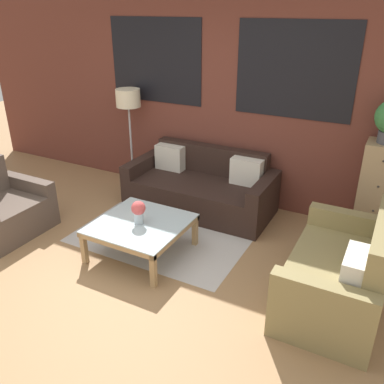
{
  "coord_description": "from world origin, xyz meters",
  "views": [
    {
      "loc": [
        2.17,
        -2.43,
        2.49
      ],
      "look_at": [
        0.21,
        1.28,
        0.55
      ],
      "focal_mm": 38.0,
      "sensor_mm": 36.0,
      "label": 1
    }
  ],
  "objects_px": {
    "coffee_table": "(141,227)",
    "armchair_corner": "(1,211)",
    "couch_dark": "(201,188)",
    "settee_vintage": "(341,275)",
    "drawer_cabinet": "(377,193)",
    "flower_vase": "(139,211)",
    "floor_lamp": "(128,104)"
  },
  "relations": [
    {
      "from": "coffee_table",
      "to": "armchair_corner",
      "type": "bearing_deg",
      "value": -167.58
    },
    {
      "from": "couch_dark",
      "to": "armchair_corner",
      "type": "relative_size",
      "value": 2.02
    },
    {
      "from": "settee_vintage",
      "to": "armchair_corner",
      "type": "relative_size",
      "value": 1.51
    },
    {
      "from": "settee_vintage",
      "to": "flower_vase",
      "type": "relative_size",
      "value": 5.57
    },
    {
      "from": "armchair_corner",
      "to": "flower_vase",
      "type": "xyz_separation_m",
      "value": [
        1.73,
        0.36,
        0.26
      ]
    },
    {
      "from": "coffee_table",
      "to": "settee_vintage",
      "type": "bearing_deg",
      "value": 4.23
    },
    {
      "from": "coffee_table",
      "to": "flower_vase",
      "type": "xyz_separation_m",
      "value": [
        -0.0,
        -0.02,
        0.2
      ]
    },
    {
      "from": "armchair_corner",
      "to": "settee_vintage",
      "type": "bearing_deg",
      "value": 8.03
    },
    {
      "from": "flower_vase",
      "to": "coffee_table",
      "type": "bearing_deg",
      "value": 80.82
    },
    {
      "from": "coffee_table",
      "to": "drawer_cabinet",
      "type": "bearing_deg",
      "value": 35.25
    },
    {
      "from": "floor_lamp",
      "to": "drawer_cabinet",
      "type": "bearing_deg",
      "value": 0.54
    },
    {
      "from": "armchair_corner",
      "to": "floor_lamp",
      "type": "xyz_separation_m",
      "value": [
        0.55,
        1.88,
        0.95
      ]
    },
    {
      "from": "settee_vintage",
      "to": "drawer_cabinet",
      "type": "bearing_deg",
      "value": 84.86
    },
    {
      "from": "armchair_corner",
      "to": "flower_vase",
      "type": "bearing_deg",
      "value": 11.85
    },
    {
      "from": "flower_vase",
      "to": "armchair_corner",
      "type": "bearing_deg",
      "value": -168.15
    },
    {
      "from": "couch_dark",
      "to": "settee_vintage",
      "type": "distance_m",
      "value": 2.28
    },
    {
      "from": "couch_dark",
      "to": "flower_vase",
      "type": "height_order",
      "value": "couch_dark"
    },
    {
      "from": "coffee_table",
      "to": "flower_vase",
      "type": "height_order",
      "value": "flower_vase"
    },
    {
      "from": "couch_dark",
      "to": "floor_lamp",
      "type": "bearing_deg",
      "value": 170.97
    },
    {
      "from": "coffee_table",
      "to": "drawer_cabinet",
      "type": "relative_size",
      "value": 0.81
    },
    {
      "from": "settee_vintage",
      "to": "armchair_corner",
      "type": "bearing_deg",
      "value": -171.97
    },
    {
      "from": "couch_dark",
      "to": "coffee_table",
      "type": "distance_m",
      "value": 1.3
    },
    {
      "from": "couch_dark",
      "to": "drawer_cabinet",
      "type": "xyz_separation_m",
      "value": [
        2.09,
        0.23,
        0.3
      ]
    },
    {
      "from": "settee_vintage",
      "to": "drawer_cabinet",
      "type": "distance_m",
      "value": 1.41
    },
    {
      "from": "coffee_table",
      "to": "floor_lamp",
      "type": "relative_size",
      "value": 0.65
    },
    {
      "from": "floor_lamp",
      "to": "flower_vase",
      "type": "relative_size",
      "value": 5.63
    },
    {
      "from": "couch_dark",
      "to": "settee_vintage",
      "type": "xyz_separation_m",
      "value": [
        1.97,
        -1.15,
        0.03
      ]
    },
    {
      "from": "flower_vase",
      "to": "couch_dark",
      "type": "bearing_deg",
      "value": 86.79
    },
    {
      "from": "settee_vintage",
      "to": "armchair_corner",
      "type": "xyz_separation_m",
      "value": [
        -3.77,
        -0.53,
        -0.03
      ]
    },
    {
      "from": "couch_dark",
      "to": "coffee_table",
      "type": "height_order",
      "value": "couch_dark"
    },
    {
      "from": "coffee_table",
      "to": "floor_lamp",
      "type": "xyz_separation_m",
      "value": [
        -1.18,
        1.5,
        0.9
      ]
    },
    {
      "from": "couch_dark",
      "to": "settee_vintage",
      "type": "bearing_deg",
      "value": -30.24
    }
  ]
}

